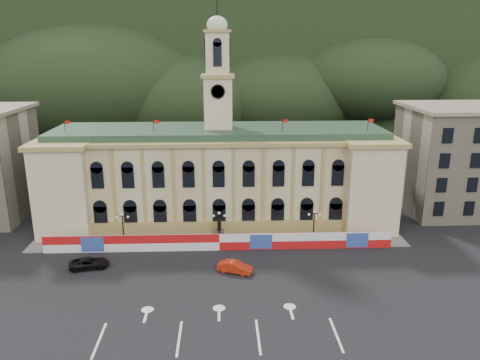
{
  "coord_description": "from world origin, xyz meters",
  "views": [
    {
      "loc": [
        0.52,
        -47.05,
        28.44
      ],
      "look_at": [
        3.1,
        18.0,
        9.64
      ],
      "focal_mm": 35.0,
      "sensor_mm": 36.0,
      "label": 1
    }
  ],
  "objects_px": {
    "statue": "(219,234)",
    "lamp_center": "(219,225)",
    "red_sedan": "(235,267)",
    "black_suv": "(89,263)"
  },
  "relations": [
    {
      "from": "red_sedan",
      "to": "black_suv",
      "type": "distance_m",
      "value": 19.35
    },
    {
      "from": "lamp_center",
      "to": "black_suv",
      "type": "relative_size",
      "value": 0.94
    },
    {
      "from": "statue",
      "to": "black_suv",
      "type": "distance_m",
      "value": 18.94
    },
    {
      "from": "statue",
      "to": "red_sedan",
      "type": "height_order",
      "value": "statue"
    },
    {
      "from": "red_sedan",
      "to": "black_suv",
      "type": "bearing_deg",
      "value": 105.3
    },
    {
      "from": "statue",
      "to": "lamp_center",
      "type": "relative_size",
      "value": 0.72
    },
    {
      "from": "statue",
      "to": "lamp_center",
      "type": "bearing_deg",
      "value": -90.0
    },
    {
      "from": "red_sedan",
      "to": "black_suv",
      "type": "relative_size",
      "value": 0.88
    },
    {
      "from": "statue",
      "to": "red_sedan",
      "type": "xyz_separation_m",
      "value": [
        2.05,
        -9.95,
        -0.44
      ]
    },
    {
      "from": "red_sedan",
      "to": "statue",
      "type": "bearing_deg",
      "value": 32.92
    }
  ]
}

